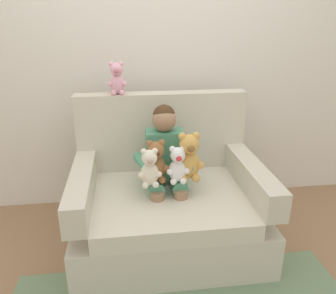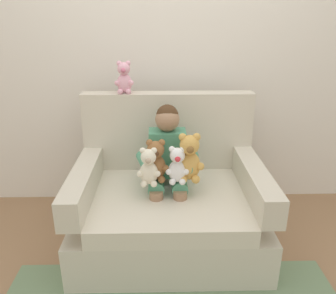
# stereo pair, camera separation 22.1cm
# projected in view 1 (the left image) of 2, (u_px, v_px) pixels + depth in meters

# --- Properties ---
(ground_plane) EXTENTS (8.00, 8.00, 0.00)m
(ground_plane) POSITION_uv_depth(u_px,v_px,m) (168.00, 243.00, 2.54)
(ground_plane) COLOR #936D4C
(back_wall) EXTENTS (6.00, 0.10, 2.60)m
(back_wall) POSITION_uv_depth(u_px,v_px,m) (156.00, 54.00, 2.79)
(back_wall) COLOR silver
(back_wall) RESTS_ON ground
(armchair) EXTENTS (1.31, 0.99, 1.05)m
(armchair) POSITION_uv_depth(u_px,v_px,m) (167.00, 203.00, 2.48)
(armchair) COLOR beige
(armchair) RESTS_ON ground
(seated_child) EXTENTS (0.45, 0.39, 0.82)m
(seated_child) POSITION_uv_depth(u_px,v_px,m) (165.00, 158.00, 2.39)
(seated_child) COLOR #4C9370
(seated_child) RESTS_ON armchair
(plush_white) EXTENTS (0.15, 0.12, 0.26)m
(plush_white) POSITION_uv_depth(u_px,v_px,m) (178.00, 165.00, 2.23)
(plush_white) COLOR white
(plush_white) RESTS_ON armchair
(plush_honey) EXTENTS (0.20, 0.16, 0.33)m
(plush_honey) POSITION_uv_depth(u_px,v_px,m) (189.00, 158.00, 2.26)
(plush_honey) COLOR gold
(plush_honey) RESTS_ON armchair
(plush_cream) EXTENTS (0.15, 0.13, 0.26)m
(plush_cream) POSITION_uv_depth(u_px,v_px,m) (150.00, 168.00, 2.19)
(plush_cream) COLOR silver
(plush_cream) RESTS_ON armchair
(plush_brown) EXTENTS (0.17, 0.14, 0.29)m
(plush_brown) POSITION_uv_depth(u_px,v_px,m) (156.00, 162.00, 2.24)
(plush_brown) COLOR brown
(plush_brown) RESTS_ON armchair
(plush_pink_on_backrest) EXTENTS (0.14, 0.12, 0.24)m
(plush_pink_on_backrest) POSITION_uv_depth(u_px,v_px,m) (117.00, 79.00, 2.47)
(plush_pink_on_backrest) COLOR #EAA8BC
(plush_pink_on_backrest) RESTS_ON armchair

